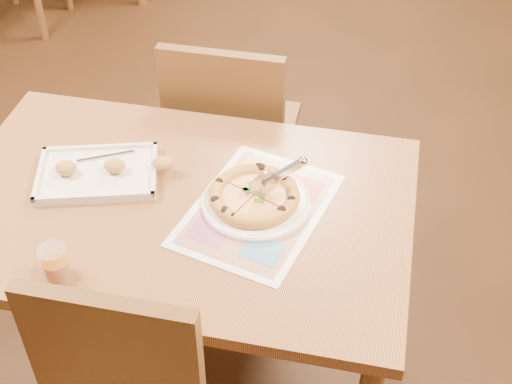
% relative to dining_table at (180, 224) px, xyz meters
% --- Properties ---
extents(dining_table, '(1.30, 0.85, 0.72)m').
position_rel_dining_table_xyz_m(dining_table, '(0.00, 0.00, 0.00)').
color(dining_table, '#9C673E').
rests_on(dining_table, ground).
extents(chair_far, '(0.42, 0.42, 0.47)m').
position_rel_dining_table_xyz_m(chair_far, '(-0.00, 0.60, -0.07)').
color(chair_far, brown).
rests_on(chair_far, ground).
extents(plate, '(0.39, 0.39, 0.02)m').
position_rel_dining_table_xyz_m(plate, '(0.22, 0.03, 0.09)').
color(plate, white).
rests_on(plate, dining_table).
extents(pizza, '(0.25, 0.25, 0.04)m').
position_rel_dining_table_xyz_m(pizza, '(0.21, 0.04, 0.11)').
color(pizza, '#D49348').
rests_on(pizza, plate).
extents(pizza_cutter, '(0.13, 0.10, 0.09)m').
position_rel_dining_table_xyz_m(pizza_cutter, '(0.27, 0.07, 0.17)').
color(pizza_cutter, silver).
rests_on(pizza_cutter, pizza).
extents(appetizer_tray, '(0.41, 0.32, 0.06)m').
position_rel_dining_table_xyz_m(appetizer_tray, '(-0.24, 0.06, 0.10)').
color(appetizer_tray, white).
rests_on(appetizer_tray, dining_table).
extents(glass_tumbler, '(0.07, 0.07, 0.09)m').
position_rel_dining_table_xyz_m(glass_tumbler, '(-0.21, -0.32, 0.12)').
color(glass_tumbler, '#8D470A').
rests_on(glass_tumbler, dining_table).
extents(menu, '(0.44, 0.54, 0.00)m').
position_rel_dining_table_xyz_m(menu, '(0.23, 0.01, 0.09)').
color(menu, white).
rests_on(menu, dining_table).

